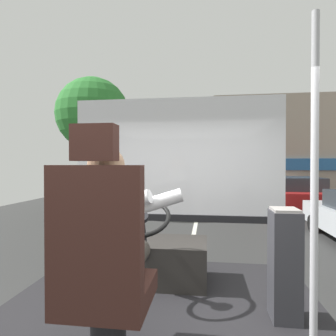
% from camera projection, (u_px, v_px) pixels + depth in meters
% --- Properties ---
extents(ground, '(18.00, 44.00, 0.06)m').
position_uv_depth(ground, '(197.00, 217.00, 10.59)').
color(ground, '#2F2F2F').
extents(driver_seat, '(0.48, 0.48, 1.35)m').
position_uv_depth(driver_seat, '(103.00, 271.00, 1.53)').
color(driver_seat, black).
rests_on(driver_seat, bus_floor).
extents(bus_driver, '(0.81, 0.56, 0.76)m').
position_uv_depth(bus_driver, '(111.00, 231.00, 1.65)').
color(bus_driver, '#332D28').
rests_on(bus_driver, driver_seat).
extents(steering_console, '(1.10, 0.99, 0.84)m').
position_uv_depth(steering_console, '(151.00, 259.00, 2.83)').
color(steering_console, '#282623').
rests_on(steering_console, bus_floor).
extents(handrail_pole, '(0.04, 0.04, 2.04)m').
position_uv_depth(handrail_pole, '(314.00, 187.00, 1.67)').
color(handrail_pole, '#B7B7BC').
rests_on(handrail_pole, bus_floor).
extents(fare_box, '(0.20, 0.24, 0.83)m').
position_uv_depth(fare_box, '(285.00, 264.00, 2.13)').
color(fare_box, '#333338').
rests_on(fare_box, bus_floor).
extents(windshield_panel, '(2.50, 0.08, 1.48)m').
position_uv_depth(windshield_panel, '(177.00, 173.00, 3.45)').
color(windshield_panel, silver).
extents(street_tree, '(2.80, 2.80, 5.27)m').
position_uv_depth(street_tree, '(93.00, 115.00, 11.09)').
color(street_tree, '#4C3828').
rests_on(street_tree, ground).
extents(shop_building, '(11.10, 5.51, 5.60)m').
position_uv_depth(shop_building, '(306.00, 150.00, 17.25)').
color(shop_building, gray).
rests_on(shop_building, ground).
extents(parked_car_red, '(1.94, 4.11, 1.41)m').
position_uv_depth(parked_car_red, '(296.00, 194.00, 11.64)').
color(parked_car_red, maroon).
rests_on(parked_car_red, ground).
extents(parked_car_white, '(1.77, 4.05, 1.26)m').
position_uv_depth(parked_car_white, '(274.00, 187.00, 16.38)').
color(parked_car_white, silver).
rests_on(parked_car_white, ground).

